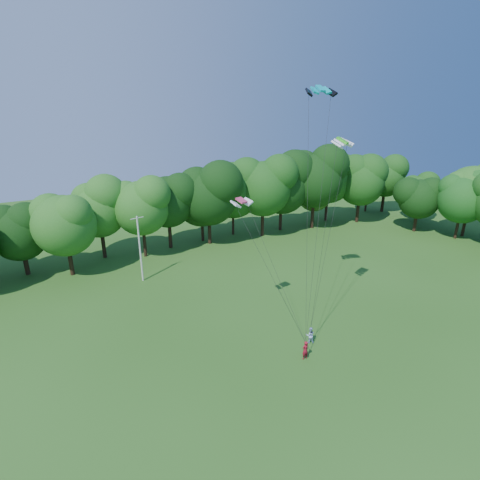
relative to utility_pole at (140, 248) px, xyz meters
name	(u,v)px	position (x,y,z in m)	size (l,w,h in m)	color
ground	(329,439)	(4.64, -28.29, -4.16)	(160.00, 160.00, 0.00)	#235116
utility_pole	(140,248)	(0.00, 0.00, 0.00)	(1.60, 0.44, 8.09)	silver
kite_flyer_left	(305,350)	(8.17, -21.10, -3.31)	(0.62, 0.41, 1.70)	maroon
kite_flyer_right	(310,335)	(9.95, -19.50, -3.39)	(0.75, 0.59, 1.55)	#B3C6F8
kite_teal	(320,88)	(13.50, -14.29, 17.21)	(2.81, 1.72, 0.63)	#05A1AD
kite_green	(343,140)	(13.96, -17.07, 13.08)	(2.57, 1.81, 0.57)	green
kite_pink	(241,200)	(6.15, -13.63, 8.08)	(2.13, 1.36, 0.41)	#CA3863
tree_back_center	(201,191)	(11.86, 9.53, 3.76)	(8.72, 8.72, 12.69)	#302112
tree_back_east	(315,189)	(33.25, 9.35, 1.89)	(6.67, 6.67, 9.70)	#2E2212
tree_flank_east	(464,193)	(47.52, -8.49, 3.09)	(7.99, 7.99, 11.62)	black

